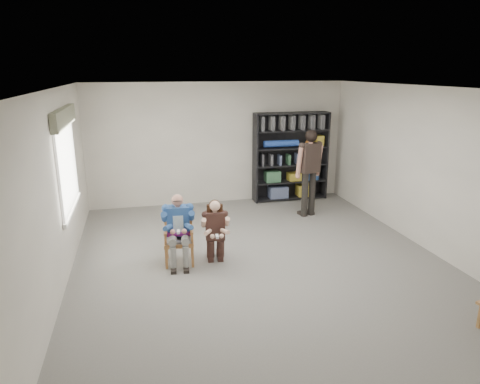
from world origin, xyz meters
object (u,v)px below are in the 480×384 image
object	(u,v)px
bookshelf	(291,157)
armchair	(179,237)
standing_man	(309,174)
kneeling_woman	(215,232)
seated_man	(179,229)

from	to	relation	value
bookshelf	armchair	bearing A→B (deg)	-135.07
bookshelf	standing_man	distance (m)	1.27
armchair	kneeling_woman	size ratio (longest dim) A/B	0.84
bookshelf	seated_man	bearing A→B (deg)	-135.07
armchair	kneeling_woman	bearing A→B (deg)	-6.13
armchair	standing_man	xyz separation A→B (m)	(2.95, 1.72, 0.48)
armchair	kneeling_woman	world-z (taller)	kneeling_woman
armchair	standing_man	distance (m)	3.45
seated_man	standing_man	world-z (taller)	standing_man
armchair	bookshelf	size ratio (longest dim) A/B	0.43
bookshelf	standing_man	world-z (taller)	bookshelf
armchair	seated_man	xyz separation A→B (m)	(0.00, -0.00, 0.13)
kneeling_woman	bookshelf	xyz separation A→B (m)	(2.41, 3.11, 0.51)
armchair	standing_man	bearing A→B (deg)	35.82
kneeling_woman	standing_man	distance (m)	3.03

